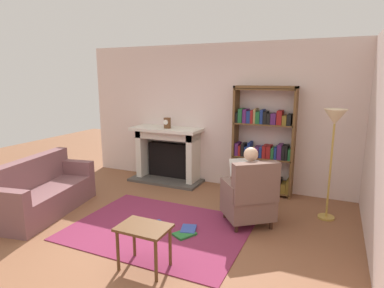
{
  "coord_description": "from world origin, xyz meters",
  "views": [
    {
      "loc": [
        2.12,
        -3.29,
        2.07
      ],
      "look_at": [
        0.1,
        1.2,
        1.05
      ],
      "focal_mm": 29.97,
      "sensor_mm": 36.0,
      "label": 1
    }
  ],
  "objects_px": {
    "seated_reader": "(247,181)",
    "side_table": "(144,233)",
    "mantel_clock": "(167,123)",
    "sofa_floral": "(42,193)",
    "bookshelf": "(264,144)",
    "armchair_reading": "(250,197)",
    "floor_lamp": "(334,127)",
    "fireplace": "(168,152)"
  },
  "relations": [
    {
      "from": "bookshelf",
      "to": "armchair_reading",
      "type": "bearing_deg",
      "value": -84.84
    },
    {
      "from": "bookshelf",
      "to": "side_table",
      "type": "distance_m",
      "value": 3.03
    },
    {
      "from": "sofa_floral",
      "to": "armchair_reading",
      "type": "bearing_deg",
      "value": -84.45
    },
    {
      "from": "mantel_clock",
      "to": "sofa_floral",
      "type": "height_order",
      "value": "mantel_clock"
    },
    {
      "from": "fireplace",
      "to": "sofa_floral",
      "type": "relative_size",
      "value": 0.81
    },
    {
      "from": "armchair_reading",
      "to": "side_table",
      "type": "distance_m",
      "value": 1.7
    },
    {
      "from": "mantel_clock",
      "to": "side_table",
      "type": "distance_m",
      "value": 3.14
    },
    {
      "from": "bookshelf",
      "to": "sofa_floral",
      "type": "distance_m",
      "value": 3.76
    },
    {
      "from": "bookshelf",
      "to": "seated_reader",
      "type": "bearing_deg",
      "value": -87.57
    },
    {
      "from": "floor_lamp",
      "to": "sofa_floral",
      "type": "bearing_deg",
      "value": -158.73
    },
    {
      "from": "armchair_reading",
      "to": "bookshelf",
      "type": "bearing_deg",
      "value": -122.22
    },
    {
      "from": "armchair_reading",
      "to": "mantel_clock",
      "type": "bearing_deg",
      "value": -69.84
    },
    {
      "from": "armchair_reading",
      "to": "side_table",
      "type": "bearing_deg",
      "value": 25.17
    },
    {
      "from": "side_table",
      "to": "mantel_clock",
      "type": "bearing_deg",
      "value": 113.61
    },
    {
      "from": "mantel_clock",
      "to": "floor_lamp",
      "type": "xyz_separation_m",
      "value": [
        3.0,
        -0.56,
        0.19
      ]
    },
    {
      "from": "bookshelf",
      "to": "seated_reader",
      "type": "xyz_separation_m",
      "value": [
        0.06,
        -1.32,
        -0.29
      ]
    },
    {
      "from": "bookshelf",
      "to": "armchair_reading",
      "type": "distance_m",
      "value": 1.5
    },
    {
      "from": "seated_reader",
      "to": "side_table",
      "type": "relative_size",
      "value": 2.04
    },
    {
      "from": "mantel_clock",
      "to": "seated_reader",
      "type": "distance_m",
      "value": 2.34
    },
    {
      "from": "armchair_reading",
      "to": "floor_lamp",
      "type": "bearing_deg",
      "value": 178.06
    },
    {
      "from": "mantel_clock",
      "to": "seated_reader",
      "type": "xyz_separation_m",
      "value": [
        1.93,
        -1.18,
        -0.58
      ]
    },
    {
      "from": "seated_reader",
      "to": "floor_lamp",
      "type": "relative_size",
      "value": 0.69
    },
    {
      "from": "fireplace",
      "to": "seated_reader",
      "type": "relative_size",
      "value": 1.28
    },
    {
      "from": "seated_reader",
      "to": "side_table",
      "type": "distance_m",
      "value": 1.77
    },
    {
      "from": "armchair_reading",
      "to": "seated_reader",
      "type": "bearing_deg",
      "value": -90.0
    },
    {
      "from": "sofa_floral",
      "to": "seated_reader",
      "type": "bearing_deg",
      "value": -82.46
    },
    {
      "from": "bookshelf",
      "to": "fireplace",
      "type": "bearing_deg",
      "value": -178.97
    },
    {
      "from": "fireplace",
      "to": "floor_lamp",
      "type": "xyz_separation_m",
      "value": [
        3.04,
        -0.66,
        0.81
      ]
    },
    {
      "from": "fireplace",
      "to": "side_table",
      "type": "distance_m",
      "value": 3.15
    },
    {
      "from": "fireplace",
      "to": "armchair_reading",
      "type": "distance_m",
      "value": 2.47
    },
    {
      "from": "bookshelf",
      "to": "armchair_reading",
      "type": "xyz_separation_m",
      "value": [
        0.13,
        -1.41,
        -0.49
      ]
    },
    {
      "from": "mantel_clock",
      "to": "seated_reader",
      "type": "height_order",
      "value": "mantel_clock"
    },
    {
      "from": "bookshelf",
      "to": "side_table",
      "type": "bearing_deg",
      "value": -102.69
    },
    {
      "from": "fireplace",
      "to": "sofa_floral",
      "type": "height_order",
      "value": "fireplace"
    },
    {
      "from": "fireplace",
      "to": "sofa_floral",
      "type": "distance_m",
      "value": 2.48
    },
    {
      "from": "armchair_reading",
      "to": "sofa_floral",
      "type": "xyz_separation_m",
      "value": [
        -3.06,
        -0.87,
        -0.1
      ]
    },
    {
      "from": "mantel_clock",
      "to": "seated_reader",
      "type": "bearing_deg",
      "value": -31.44
    },
    {
      "from": "seated_reader",
      "to": "armchair_reading",
      "type": "bearing_deg",
      "value": 90.0
    },
    {
      "from": "mantel_clock",
      "to": "side_table",
      "type": "relative_size",
      "value": 0.37
    },
    {
      "from": "sofa_floral",
      "to": "floor_lamp",
      "type": "xyz_separation_m",
      "value": [
        4.06,
        1.58,
        1.07
      ]
    },
    {
      "from": "fireplace",
      "to": "armchair_reading",
      "type": "height_order",
      "value": "fireplace"
    },
    {
      "from": "sofa_floral",
      "to": "floor_lamp",
      "type": "bearing_deg",
      "value": -79.03
    }
  ]
}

